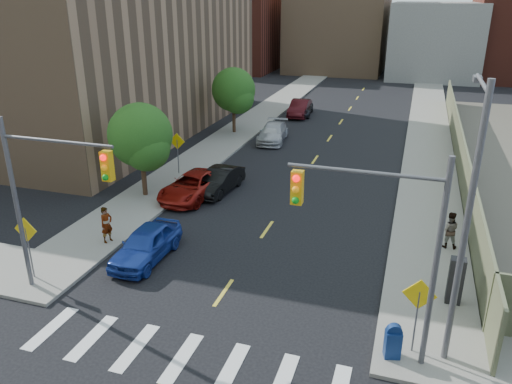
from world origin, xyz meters
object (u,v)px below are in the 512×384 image
Objects in this scene: parked_car_red at (193,186)px; parked_car_black at (219,181)px; parked_car_blue at (146,244)px; payphone at (456,281)px; parked_car_white at (271,135)px; pedestrian_west at (107,225)px; pedestrian_east at (449,230)px; mailbox at (393,341)px; parked_car_silver at (273,133)px; parked_car_grey at (301,109)px; parked_car_maroon at (300,108)px.

parked_car_black is at bearing 55.08° from parked_car_red.
payphone is at bearing 1.86° from parked_car_blue.
parked_car_blue reaches higher than parked_car_red.
parked_car_white is 2.24× the size of pedestrian_west.
parked_car_blue is at bearing -75.95° from parked_car_red.
pedestrian_east is (-0.05, 4.63, -0.05)m from payphone.
pedestrian_west is (-15.26, 0.32, -0.05)m from payphone.
payphone reaches higher than parked_car_white.
parked_car_blue reaches higher than mailbox.
payphone is at bearing -74.29° from pedestrian_west.
parked_car_silver is at bearing 9.65° from pedestrian_west.
parked_car_grey is 3.65× the size of mailbox.
parked_car_red reaches higher than parked_car_black.
parked_car_blue is 1.11× the size of parked_car_white.
pedestrian_west is (-1.37, -6.60, 0.31)m from parked_car_red.
mailbox is at bearing 75.60° from pedestrian_east.
parked_car_blue is at bearing -92.63° from parked_car_maroon.
parked_car_maroon is 3.86× the size of mailbox.
parked_car_silver reaches higher than parked_car_white.
parked_car_red is 2.77× the size of payphone.
parked_car_white is at bearing 100.46° from mailbox.
parked_car_silver is 1.10× the size of parked_car_grey.
payphone reaches higher than parked_car_maroon.
parked_car_blue is at bearing -84.33° from parked_car_black.
pedestrian_east is at bearing -68.73° from parked_car_grey.
pedestrian_west reaches higher than parked_car_grey.
parked_car_silver is at bearing 90.70° from parked_car_red.
parked_car_black is 0.95× the size of parked_car_grey.
pedestrian_west reaches higher than parked_car_red.
parked_car_maroon is (0.00, 9.38, 0.07)m from parked_car_silver.
parked_car_maroon is at bearing -64.10° from pedestrian_east.
parked_car_grey is (0.00, 9.76, -0.09)m from parked_car_silver.
parked_car_blue is 12.82m from payphone.
mailbox is (10.78, -12.09, 0.04)m from parked_car_black.
parked_car_black is 2.45× the size of pedestrian_east.
parked_car_silver is 0.46m from parked_car_white.
parked_car_black is 1.71m from parked_car_red.
pedestrian_east reaches higher than parked_car_silver.
mailbox reaches higher than parked_car_white.
parked_car_silver is 2.66× the size of payphone.
parked_car_blue is at bearing 147.65° from mailbox.
parked_car_black is at bearing -0.51° from pedestrian_west.
parked_car_blue is 0.92× the size of parked_car_maroon.
payphone reaches higher than mailbox.
parked_car_black is 0.90× the size of parked_car_maroon.
payphone is at bearing 48.25° from mailbox.
pedestrian_east is at bearing 62.66° from mailbox.
parked_car_black is 11.13m from parked_car_white.
payphone is 4.63m from pedestrian_east.
parked_car_black is 16.20m from mailbox.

